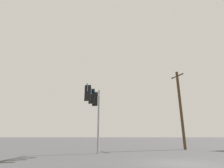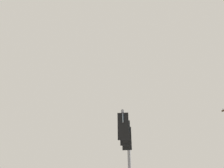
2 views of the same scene
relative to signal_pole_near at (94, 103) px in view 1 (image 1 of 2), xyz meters
The scene contains 3 objects.
ground_plane 8.47m from the signal_pole_near, 55.51° to the left, with size 400.00×400.00×0.00m, color #474749.
signal_pole_near is the anchor object (origin of this frame).
utility_pole 12.59m from the signal_pole_near, 124.26° to the left, with size 2.10×0.98×10.03m.
Camera 1 is at (11.53, -4.05, 1.60)m, focal length 28.00 mm.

